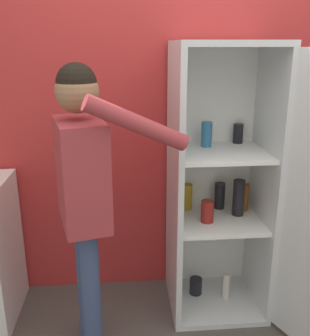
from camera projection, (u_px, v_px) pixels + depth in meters
wall_back at (182, 114)px, 2.67m from camera, size 7.00×0.06×2.55m
refrigerator at (240, 190)px, 2.43m from camera, size 0.90×1.12×1.75m
person at (84, 178)px, 2.07m from camera, size 0.71×0.53×1.65m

